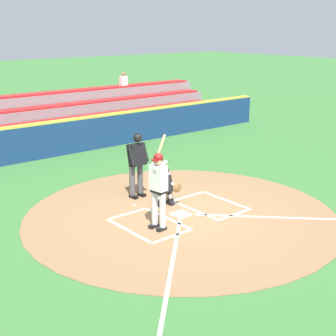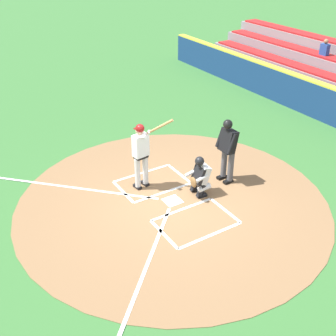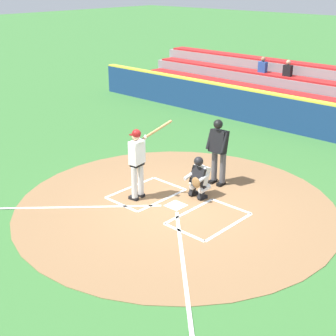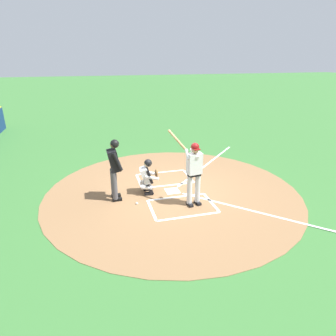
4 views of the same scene
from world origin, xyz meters
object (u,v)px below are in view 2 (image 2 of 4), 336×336
Objects in this scene: batter at (141,152)px; plate_umpire at (228,147)px; catcher at (200,175)px; baseball at (199,177)px.

batter is 2.31m from plate_umpire.
batter is at bearing 44.96° from catcher.
plate_umpire is at bearing -113.66° from batter.
plate_umpire is at bearing -133.40° from baseball.
batter is at bearing 75.24° from baseball.
batter is 1.14× the size of plate_umpire.
catcher is at bearing 145.31° from baseball.
catcher is at bearing 99.73° from plate_umpire.
plate_umpire reaches higher than baseball.
baseball is (0.69, -0.48, -0.55)m from catcher.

